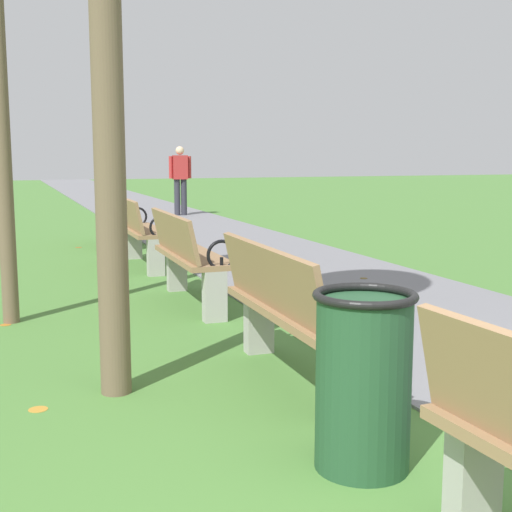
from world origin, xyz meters
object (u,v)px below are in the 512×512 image
at_px(park_bench_3, 188,256).
at_px(trash_bin, 363,380).
at_px(park_bench_4, 140,230).
at_px(pedestrian_walking, 180,177).
at_px(park_bench_2, 290,310).
at_px(park_bench_5, 113,215).

distance_m(park_bench_3, trash_bin, 3.74).
distance_m(park_bench_4, pedestrian_walking, 7.59).
relative_size(park_bench_3, pedestrian_walking, 0.99).
xyz_separation_m(park_bench_3, trash_bin, (-0.15, -3.73, -0.06)).
bearing_deg(park_bench_2, park_bench_4, 90.00).
distance_m(park_bench_2, trash_bin, 1.23).
xyz_separation_m(park_bench_3, park_bench_5, (0.00, 4.76, 0.00)).
bearing_deg(trash_bin, park_bench_3, 87.74).
bearing_deg(park_bench_3, pedestrian_walking, 76.36).
xyz_separation_m(park_bench_2, park_bench_5, (0.00, 7.27, 0.00)).
distance_m(park_bench_2, park_bench_3, 2.51).
xyz_separation_m(park_bench_2, trash_bin, (-0.15, -1.22, -0.06)).
bearing_deg(pedestrian_walking, park_bench_3, -103.64).
height_order(park_bench_4, park_bench_5, same).
bearing_deg(park_bench_5, pedestrian_walking, 64.47).
height_order(pedestrian_walking, trash_bin, pedestrian_walking).
relative_size(pedestrian_walking, trash_bin, 1.93).
bearing_deg(trash_bin, park_bench_4, 88.64).
relative_size(park_bench_2, park_bench_5, 0.99).
bearing_deg(park_bench_4, park_bench_3, -90.00).
bearing_deg(trash_bin, pedestrian_walking, 79.46).
height_order(park_bench_4, pedestrian_walking, pedestrian_walking).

